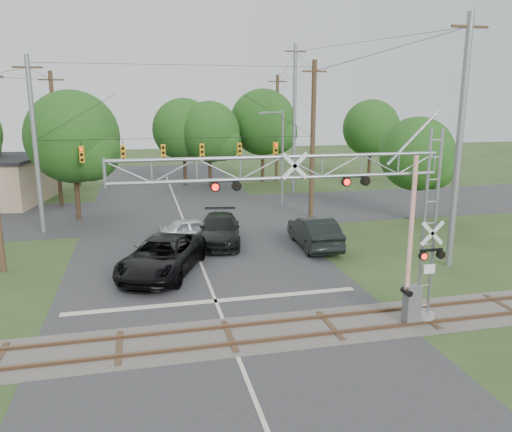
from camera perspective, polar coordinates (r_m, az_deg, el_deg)
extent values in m
plane|color=#293E1C|center=(17.50, -1.81, -16.53)|extent=(160.00, 160.00, 0.00)
cube|color=#2D2C2F|center=(26.55, -6.10, -6.02)|extent=(14.00, 90.00, 0.02)
cube|color=#2D2C2F|center=(39.99, -8.63, 0.40)|extent=(90.00, 12.00, 0.02)
cube|color=#524E47|center=(19.23, -3.02, -13.60)|extent=(90.00, 3.20, 0.05)
cube|color=brown|center=(18.56, -2.62, -14.38)|extent=(90.00, 0.12, 0.14)
cube|color=brown|center=(19.84, -3.40, -12.51)|extent=(90.00, 0.12, 0.14)
cylinder|color=gray|center=(21.56, 18.46, -10.83)|extent=(0.96, 0.96, 0.32)
cube|color=silver|center=(20.54, 19.21, -5.74)|extent=(0.48, 0.03, 0.37)
cube|color=#5D5D5F|center=(20.83, 17.37, -9.70)|extent=(0.58, 0.48, 1.59)
cube|color=red|center=(19.71, 17.34, -1.07)|extent=(0.15, 0.10, 5.31)
cylinder|color=gray|center=(35.67, -23.90, 7.27)|extent=(0.32, 0.32, 11.50)
cylinder|color=#40291D|center=(37.21, 6.50, 8.47)|extent=(0.36, 0.36, 11.50)
cylinder|color=black|center=(35.16, -8.42, 8.79)|extent=(19.00, 0.03, 0.03)
cube|color=orange|center=(35.31, -19.28, 6.68)|extent=(0.30, 0.30, 1.10)
cube|color=orange|center=(35.13, -14.93, 6.94)|extent=(0.30, 0.30, 1.10)
cube|color=orange|center=(35.15, -10.55, 7.16)|extent=(0.30, 0.30, 1.10)
cube|color=orange|center=(35.37, -6.20, 7.34)|extent=(0.30, 0.30, 1.10)
cube|color=orange|center=(35.79, -1.92, 7.47)|extent=(0.30, 0.30, 1.10)
cube|color=orange|center=(36.41, 2.23, 7.56)|extent=(0.30, 0.30, 1.10)
imported|color=black|center=(25.86, -10.67, -4.54)|extent=(5.42, 7.40, 1.87)
imported|color=black|center=(30.95, -4.15, -1.55)|extent=(3.41, 6.33, 1.74)
imported|color=#B4B8BC|center=(31.54, -7.05, -1.55)|extent=(4.61, 2.22, 1.52)
imported|color=black|center=(30.28, 6.68, -1.82)|extent=(2.23, 5.75, 1.87)
cylinder|color=gray|center=(41.28, 3.04, 6.49)|extent=(0.18, 0.18, 7.93)
cylinder|color=gray|center=(40.79, 1.89, 11.76)|extent=(1.76, 0.11, 0.11)
cube|color=#5D5D5F|center=(40.57, 0.66, 11.70)|extent=(0.53, 0.22, 0.13)
cylinder|color=#40291D|center=(44.37, -21.88, 8.02)|extent=(0.34, 0.34, 10.99)
cube|color=#40291D|center=(44.29, -22.42, 14.20)|extent=(2.00, 0.12, 0.12)
cylinder|color=gray|center=(47.01, 4.39, 10.77)|extent=(0.34, 0.34, 13.68)
cube|color=#40291D|center=(47.18, 4.53, 18.25)|extent=(2.00, 0.12, 0.12)
cylinder|color=gray|center=(27.65, 22.19, 7.47)|extent=(0.34, 0.34, 12.84)
cube|color=#40291D|center=(27.78, 23.25, 19.27)|extent=(2.00, 0.12, 0.12)
cylinder|color=#40291D|center=(54.40, 2.43, 9.86)|extent=(0.34, 0.34, 11.34)
cube|color=#40291D|center=(54.36, 2.48, 15.10)|extent=(2.00, 0.12, 0.12)
cylinder|color=#362518|center=(55.17, -19.67, 5.01)|extent=(0.36, 0.36, 3.38)
sphere|color=#214E16|center=(54.86, -19.91, 8.19)|extent=(5.23, 5.23, 5.23)
cylinder|color=#362518|center=(39.32, -19.79, 2.76)|extent=(0.36, 0.36, 4.33)
sphere|color=#214E16|center=(38.86, -20.23, 8.49)|extent=(6.70, 6.70, 6.70)
cylinder|color=#362518|center=(52.79, -8.14, 5.71)|extent=(0.36, 0.36, 4.12)
sphere|color=#214E16|center=(52.46, -8.27, 9.77)|extent=(6.36, 6.36, 6.36)
cylinder|color=#362518|center=(51.48, -5.27, 5.53)|extent=(0.36, 0.36, 3.98)
sphere|color=#214E16|center=(51.14, -5.36, 9.55)|extent=(6.15, 6.15, 6.15)
cylinder|color=#362518|center=(54.54, 0.77, 6.30)|extent=(0.36, 0.36, 4.57)
sphere|color=#214E16|center=(54.22, 0.78, 10.67)|extent=(7.06, 7.06, 7.06)
cylinder|color=#362518|center=(38.75, 17.58, 2.14)|extent=(0.36, 0.36, 3.47)
sphere|color=#214E16|center=(38.32, 17.90, 6.77)|extent=(5.36, 5.36, 5.36)
cylinder|color=#362518|center=(57.92, 12.82, 6.12)|extent=(0.36, 0.36, 4.06)
sphere|color=#214E16|center=(57.61, 13.01, 9.77)|extent=(6.27, 6.27, 6.27)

